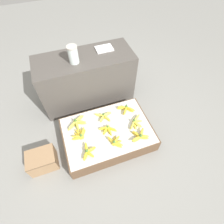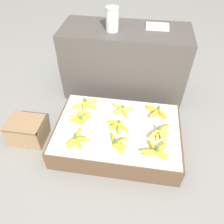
# 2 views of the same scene
# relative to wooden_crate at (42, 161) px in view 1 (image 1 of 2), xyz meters

# --- Properties ---
(ground_plane) EXTENTS (10.00, 10.00, 0.00)m
(ground_plane) POSITION_rel_wooden_crate_xyz_m (0.84, 0.08, -0.12)
(ground_plane) COLOR gray
(display_platform) EXTENTS (1.11, 0.76, 0.21)m
(display_platform) POSITION_rel_wooden_crate_xyz_m (0.84, 0.08, -0.01)
(display_platform) COLOR brown
(display_platform) RESTS_ON ground_plane
(back_vendor_table) EXTENTS (1.30, 0.53, 0.76)m
(back_vendor_table) POSITION_rel_wooden_crate_xyz_m (0.80, 0.89, 0.26)
(back_vendor_table) COLOR #4C4742
(back_vendor_table) RESTS_ON ground_plane
(wooden_crate) EXTENTS (0.32, 0.25, 0.24)m
(wooden_crate) POSITION_rel_wooden_crate_xyz_m (0.00, 0.00, 0.00)
(wooden_crate) COLOR #997551
(wooden_crate) RESTS_ON ground_plane
(banana_bunch_front_left) EXTENTS (0.19, 0.21, 0.11)m
(banana_bunch_front_left) POSITION_rel_wooden_crate_xyz_m (0.53, -0.14, 0.13)
(banana_bunch_front_left) COLOR yellow
(banana_bunch_front_left) RESTS_ON display_platform
(banana_bunch_front_midleft) EXTENTS (0.16, 0.20, 0.11)m
(banana_bunch_front_midleft) POSITION_rel_wooden_crate_xyz_m (0.86, -0.12, 0.13)
(banana_bunch_front_midleft) COLOR gold
(banana_bunch_front_midleft) RESTS_ON display_platform
(banana_bunch_front_midright) EXTENTS (0.23, 0.18, 0.11)m
(banana_bunch_front_midright) POSITION_rel_wooden_crate_xyz_m (1.17, -0.14, 0.13)
(banana_bunch_front_midright) COLOR gold
(banana_bunch_front_midright) RESTS_ON display_platform
(banana_bunch_middle_left) EXTENTS (0.20, 0.16, 0.11)m
(banana_bunch_middle_left) POSITION_rel_wooden_crate_xyz_m (0.50, 0.11, 0.13)
(banana_bunch_middle_left) COLOR gold
(banana_bunch_middle_left) RESTS_ON display_platform
(banana_bunch_middle_midleft) EXTENTS (0.22, 0.16, 0.09)m
(banana_bunch_middle_midleft) POSITION_rel_wooden_crate_xyz_m (0.84, 0.08, 0.12)
(banana_bunch_middle_midleft) COLOR yellow
(banana_bunch_middle_midleft) RESTS_ON display_platform
(banana_bunch_middle_midright) EXTENTS (0.22, 0.20, 0.10)m
(banana_bunch_middle_midright) POSITION_rel_wooden_crate_xyz_m (1.21, 0.05, 0.12)
(banana_bunch_middle_midright) COLOR #DBCC4C
(banana_bunch_middle_midright) RESTS_ON display_platform
(banana_bunch_back_left) EXTENTS (0.26, 0.23, 0.11)m
(banana_bunch_back_left) POSITION_rel_wooden_crate_xyz_m (0.50, 0.30, 0.13)
(banana_bunch_back_left) COLOR gold
(banana_bunch_back_left) RESTS_ON display_platform
(banana_bunch_back_midleft) EXTENTS (0.23, 0.18, 0.09)m
(banana_bunch_back_midleft) POSITION_rel_wooden_crate_xyz_m (0.86, 0.28, 0.12)
(banana_bunch_back_midleft) COLOR #DBCC4C
(banana_bunch_back_midleft) RESTS_ON display_platform
(banana_bunch_back_midright) EXTENTS (0.22, 0.17, 0.11)m
(banana_bunch_back_midright) POSITION_rel_wooden_crate_xyz_m (1.17, 0.29, 0.13)
(banana_bunch_back_midright) COLOR gold
(banana_bunch_back_midright) RESTS_ON display_platform
(glass_jar) EXTENTS (0.13, 0.13, 0.22)m
(glass_jar) POSITION_rel_wooden_crate_xyz_m (0.68, 0.83, 0.75)
(glass_jar) COLOR silver
(glass_jar) RESTS_ON back_vendor_table
(foam_tray_white) EXTENTS (0.22, 0.16, 0.02)m
(foam_tray_white) POSITION_rel_wooden_crate_xyz_m (1.11, 0.97, 0.65)
(foam_tray_white) COLOR white
(foam_tray_white) RESTS_ON back_vendor_table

